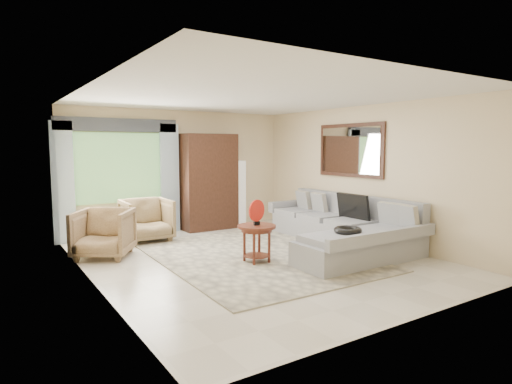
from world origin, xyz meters
TOP-DOWN VIEW (x-y plane):
  - ground at (0.00, 0.00)m, footprint 6.00×6.00m
  - area_rug at (0.08, 0.13)m, footprint 3.09×4.07m
  - sectional_sofa at (1.78, -0.18)m, footprint 2.30×3.46m
  - tv_screen at (2.05, -0.17)m, footprint 0.14×0.74m
  - garden_hose at (1.00, -1.08)m, footprint 0.43×0.43m
  - coffee_table at (-0.11, -0.23)m, footprint 0.60×0.60m
  - red_disc at (-0.11, -0.23)m, footprint 0.33×0.11m
  - armchair_left at (-2.04, 1.44)m, footprint 1.19×1.20m
  - armchair_right at (-1.03, 2.26)m, footprint 0.91×0.93m
  - potted_plant at (-1.94, 2.42)m, footprint 0.54×0.51m
  - armoire at (0.55, 2.72)m, footprint 1.20×0.55m
  - floor_lamp at (1.35, 2.78)m, footprint 0.24×0.24m
  - window at (-1.35, 2.97)m, footprint 1.80×0.04m
  - curtain_left at (-2.40, 2.88)m, footprint 0.40×0.08m
  - curtain_right at (-0.30, 2.88)m, footprint 0.40×0.08m
  - valance at (-1.35, 2.90)m, footprint 2.40×0.12m
  - wall_mirror at (2.46, 0.35)m, footprint 0.05×1.70m

SIDE VIEW (x-z plane):
  - ground at x=0.00m, z-range 0.00..0.00m
  - area_rug at x=0.08m, z-range 0.00..0.02m
  - potted_plant at x=-1.94m, z-range 0.00..0.48m
  - sectional_sofa at x=1.78m, z-range -0.17..0.73m
  - coffee_table at x=-0.11m, z-range 0.02..0.62m
  - armchair_left at x=-2.04m, z-range 0.00..0.80m
  - armchair_right at x=-1.03m, z-range 0.00..0.82m
  - garden_hose at x=1.00m, z-range 0.50..0.59m
  - tv_screen at x=2.05m, z-range 0.48..0.96m
  - floor_lamp at x=1.35m, z-range 0.00..1.50m
  - red_disc at x=-0.11m, z-range 0.66..1.00m
  - armoire at x=0.55m, z-range 0.00..2.10m
  - curtain_left at x=-2.40m, z-range 0.00..2.30m
  - curtain_right at x=-0.30m, z-range 0.00..2.30m
  - window at x=-1.35m, z-range 0.70..2.10m
  - wall_mirror at x=2.46m, z-range 1.22..2.27m
  - valance at x=-1.35m, z-range 2.12..2.38m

